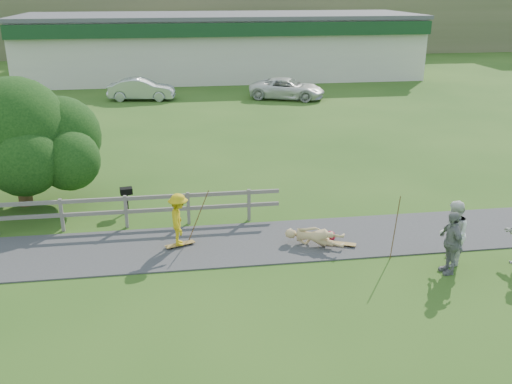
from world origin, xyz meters
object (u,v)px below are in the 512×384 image
spectator_a (453,234)px  car_white (287,89)px  skater_fallen (314,237)px  spectator_b (451,243)px  skater_rider (179,223)px  car_silver (141,89)px  tree (20,157)px  bbq (127,200)px

spectator_a → car_white: size_ratio=0.37×
skater_fallen → spectator_b: bearing=-94.4°
skater_rider → car_silver: skater_rider is taller
tree → bbq: (3.65, -1.28, -1.33)m
spectator_b → bbq: (-8.96, 5.74, -0.44)m
skater_rider → tree: (-5.38, 4.35, 0.97)m
spectator_a → spectator_b: (-0.29, -0.45, -0.05)m
spectator_a → bbq: bearing=-98.4°
car_white → spectator_a: bearing=-158.0°
tree → bbq: 4.08m
spectator_b → car_silver: size_ratio=0.40×
spectator_b → spectator_a: bearing=144.5°
spectator_b → car_white: 25.17m
skater_rider → tree: bearing=50.5°
spectator_a → tree: size_ratio=0.32×
skater_rider → car_white: 23.81m
skater_fallen → spectator_a: bearing=-86.5°
tree → bbq: bearing=-19.3°
spectator_b → bbq: bearing=-125.3°
car_silver → car_white: 9.89m
skater_rider → skater_fallen: bearing=-98.5°
skater_fallen → bbq: bearing=86.3°
skater_rider → skater_fallen: 4.07m
skater_fallen → spectator_b: 3.90m
skater_rider → bbq: (-1.73, 3.08, -0.35)m
car_white → skater_rider: bearing=-176.4°
car_white → bbq: (-9.55, -19.42, -0.26)m
tree → skater_fallen: bearing=-27.7°
tree → car_silver: bearing=80.1°
skater_rider → car_silver: 23.63m
skater_rider → spectator_a: size_ratio=0.85×
spectator_a → car_silver: size_ratio=0.42×
car_silver → car_white: bearing=-88.5°
spectator_a → tree: (-12.90, 6.57, 0.83)m
skater_rider → spectator_a: (7.52, -2.22, 0.14)m
skater_fallen → tree: bearing=91.0°
skater_rider → spectator_b: bearing=-110.8°
spectator_a → tree: tree is taller
spectator_b → skater_fallen: bearing=-125.7°
car_silver → bbq: (0.29, -20.47, -0.28)m
spectator_a → tree: bearing=-95.6°
spectator_b → car_white: bearing=176.1°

